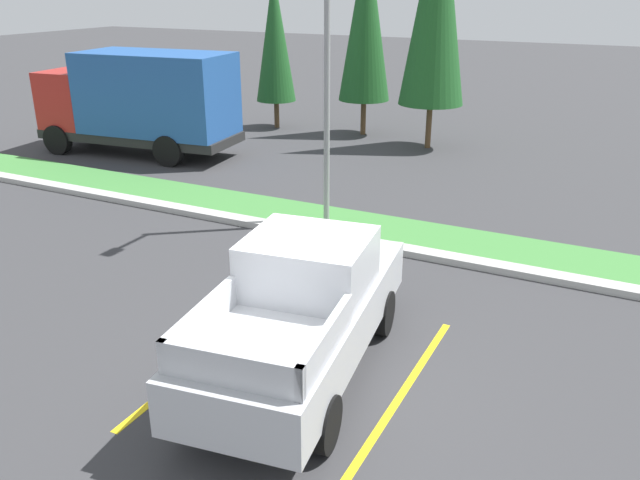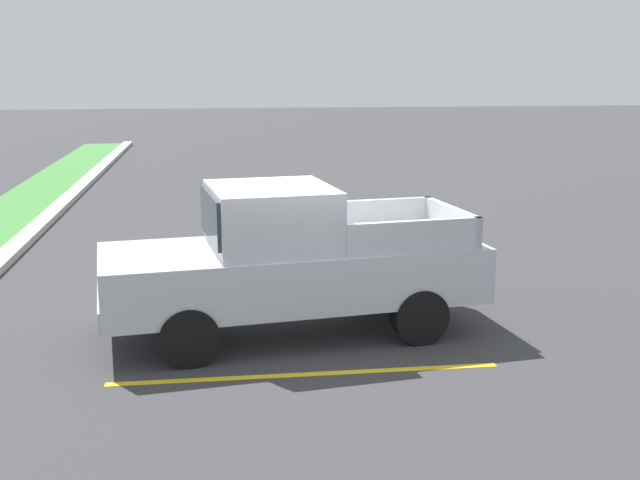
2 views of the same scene
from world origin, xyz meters
The scene contains 10 objects.
ground_plane centered at (0.00, 0.00, 0.00)m, with size 120.00×120.00×0.00m, color #38383A.
parking_line_near centered at (-1.42, -0.09, 0.00)m, with size 0.12×4.80×0.01m, color yellow.
parking_line_far centered at (1.68, -0.09, 0.00)m, with size 0.12×4.80×0.01m, color yellow.
curb_strip centered at (0.00, 5.00, 0.07)m, with size 56.00×0.40×0.15m, color #B2B2AD.
grass_median centered at (0.00, 6.10, 0.03)m, with size 56.00×1.80×0.06m, color #42843D.
pickup_truck_main centered at (0.12, -0.04, 1.04)m, with size 2.59×5.43×2.10m.
cargo_truck_distant centered at (-11.03, 9.38, 1.85)m, with size 7.00×3.09×3.40m.
street_light centered at (-2.40, 5.75, 4.07)m, with size 0.24×1.49×7.03m.
cypress_tree_leftmost centered at (-9.18, 15.17, 3.53)m, with size 1.56×1.56×6.00m.
cypress_tree_left_inner centered at (-5.55, 15.55, 4.33)m, with size 1.91×1.91×7.36m.
Camera 1 is at (4.16, -7.56, 5.55)m, focal length 36.58 mm.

